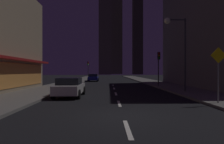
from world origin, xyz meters
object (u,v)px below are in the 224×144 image
(street_lamp_right, at_px, (176,36))
(pedestrian_crossing_sign, at_px, (218,70))
(traffic_light_far_left, at_px, (88,66))
(car_parked_far, at_px, (93,78))
(car_parked_near, at_px, (70,87))
(fire_hydrant_far_left, at_px, (77,80))
(traffic_light_near_right, at_px, (159,61))

(street_lamp_right, relative_size, pedestrian_crossing_sign, 2.09)
(traffic_light_far_left, bearing_deg, car_parked_far, -77.42)
(street_lamp_right, distance_m, pedestrian_crossing_sign, 7.06)
(traffic_light_far_left, height_order, street_lamp_right, street_lamp_right)
(traffic_light_far_left, height_order, pedestrian_crossing_sign, traffic_light_far_left)
(street_lamp_right, bearing_deg, traffic_light_far_left, 110.23)
(car_parked_near, height_order, fire_hydrant_far_left, car_parked_near)
(street_lamp_right, bearing_deg, fire_hydrant_far_left, 126.65)
(car_parked_far, bearing_deg, pedestrian_crossing_sign, -71.43)
(car_parked_near, height_order, street_lamp_right, street_lamp_right)
(car_parked_near, bearing_deg, street_lamp_right, 14.62)
(fire_hydrant_far_left, bearing_deg, car_parked_far, 68.54)
(traffic_light_near_right, bearing_deg, street_lamp_right, -91.06)
(traffic_light_near_right, distance_m, pedestrian_crossing_sign, 12.89)
(car_parked_far, bearing_deg, street_lamp_right, -66.86)
(traffic_light_far_left, xyz_separation_m, pedestrian_crossing_sign, (11.10, -35.89, -1.18))
(traffic_light_near_right, height_order, street_lamp_right, street_lamp_right)
(pedestrian_crossing_sign, bearing_deg, car_parked_far, 108.57)
(car_parked_near, xyz_separation_m, street_lamp_right, (8.98, 2.34, 4.33))
(street_lamp_right, bearing_deg, car_parked_near, -165.38)
(car_parked_far, bearing_deg, traffic_light_near_right, -57.96)
(car_parked_far, relative_size, pedestrian_crossing_sign, 1.34)
(car_parked_far, xyz_separation_m, traffic_light_near_right, (9.10, -14.54, 2.45))
(traffic_light_near_right, xyz_separation_m, traffic_light_far_left, (-11.00, 23.05, 0.00))
(car_parked_near, distance_m, pedestrian_crossing_sign, 10.12)
(car_parked_near, bearing_deg, traffic_light_far_left, 93.41)
(street_lamp_right, bearing_deg, traffic_light_near_right, 88.94)
(car_parked_near, height_order, traffic_light_far_left, traffic_light_far_left)
(car_parked_far, bearing_deg, car_parked_near, -90.00)
(car_parked_far, height_order, pedestrian_crossing_sign, pedestrian_crossing_sign)
(car_parked_near, relative_size, car_parked_far, 1.00)
(traffic_light_near_right, bearing_deg, car_parked_far, 122.04)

